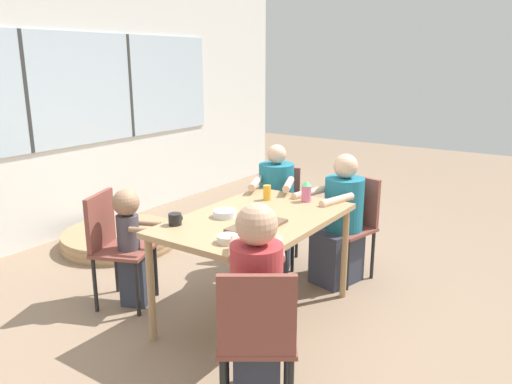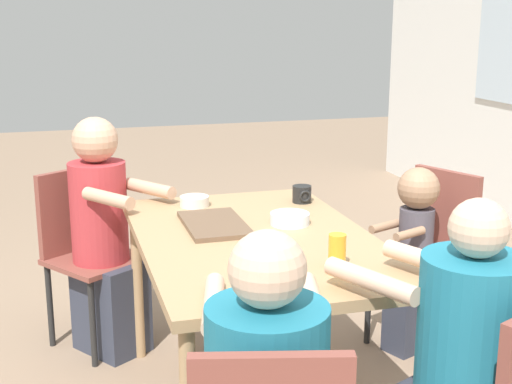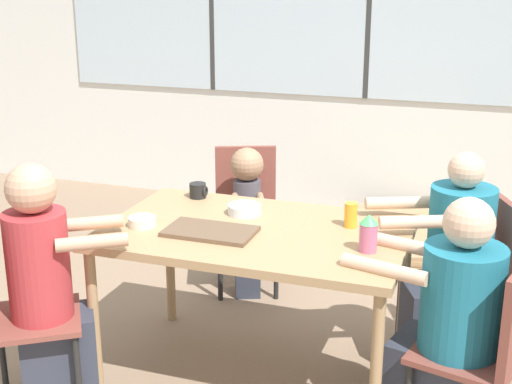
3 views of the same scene
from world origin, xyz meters
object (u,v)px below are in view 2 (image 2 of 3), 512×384
Objects in this scene: juice_glass at (337,251)px; bowl_white_shallow at (290,219)px; chair_for_woman_green_shirt at (84,241)px; chair_for_toddler at (433,242)px; person_toddler at (412,256)px; sippy_cup at (272,264)px; coffee_mug at (302,194)px; bowl_cereal at (194,201)px; person_woman_green_shirt at (105,244)px.

juice_glass is 0.53m from bowl_white_shallow.
chair_for_woman_green_shirt and chair_for_toddler have the same top height.
chair_for_woman_green_shirt is at bearing 47.59° from person_toddler.
sippy_cup is (1.46, 0.52, 0.33)m from chair_for_woman_green_shirt.
juice_glass is (0.83, -0.86, 0.31)m from chair_for_toddler.
person_toddler reaches higher than coffee_mug.
bowl_cereal is (0.40, 0.48, 0.27)m from chair_for_woman_green_shirt.
bowl_white_shallow is at bearing 156.84° from sippy_cup.
coffee_mug is at bearing 59.37° from person_toddler.
person_toddler is at bearing 108.80° from bowl_white_shallow.
sippy_cup reaches higher than person_toddler.
juice_glass is at bearing 111.81° from chair_for_toddler.
juice_glass reaches higher than chair_for_toddler.
coffee_mug is at bearing 65.80° from chair_for_toddler.
chair_for_woman_green_shirt is 0.69m from bowl_cereal.
chair_for_toddler is 5.23× the size of sippy_cup.
bowl_cereal is (0.27, 0.39, 0.26)m from person_woman_green_shirt.
chair_for_toddler reaches higher than bowl_white_shallow.
bowl_cereal is (-0.15, -1.03, 0.31)m from person_toddler.
person_woman_green_shirt is 0.99m from coffee_mug.
chair_for_woman_green_shirt is 7.48× the size of juice_glass.
chair_for_woman_green_shirt is 5.23× the size of sippy_cup.
chair_for_woman_green_shirt is at bearing -134.62° from bowl_white_shallow.
person_toddler reaches higher than juice_glass.
bowl_white_shallow is at bearing 39.51° from bowl_cereal.
chair_for_toddler is at bearing 88.12° from coffee_mug.
person_toddler is 6.97× the size of bowl_cereal.
chair_for_toddler is 1.21m from bowl_cereal.
sippy_cup is 1.03× the size of bowl_white_shallow.
juice_glass is at bearing 18.75° from bowl_cereal.
chair_for_woman_green_shirt is 6.63× the size of bowl_cereal.
chair_for_toddler is at bearing 134.13° from juice_glass.
sippy_cup reaches higher than chair_for_woman_green_shirt.
person_woman_green_shirt is 1.49m from person_toddler.
chair_for_woman_green_shirt is 9.37× the size of coffee_mug.
chair_for_toddler is at bearing 132.68° from person_woman_green_shirt.
person_woman_green_shirt reaches higher than chair_for_woman_green_shirt.
bowl_cereal is at bearing 59.38° from person_toddler.
person_woman_green_shirt is at bearing 90.00° from chair_for_woman_green_shirt.
coffee_mug is 0.57× the size of bowl_white_shallow.
chair_for_woman_green_shirt is at bearing -90.00° from person_woman_green_shirt.
sippy_cup is at bearing 110.08° from person_toddler.
person_toddler is at bearing 132.40° from sippy_cup.
bowl_cereal is (-0.07, -0.49, -0.02)m from coffee_mug.
person_toddler is (0.55, 1.52, -0.04)m from chair_for_woman_green_shirt.
person_woman_green_shirt is 0.54m from bowl_cereal.
person_toddler reaches higher than bowl_white_shallow.
chair_for_woman_green_shirt reaches higher than bowl_cereal.
sippy_cup is at bearing 2.08° from bowl_cereal.
person_woman_green_shirt reaches higher than sippy_cup.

